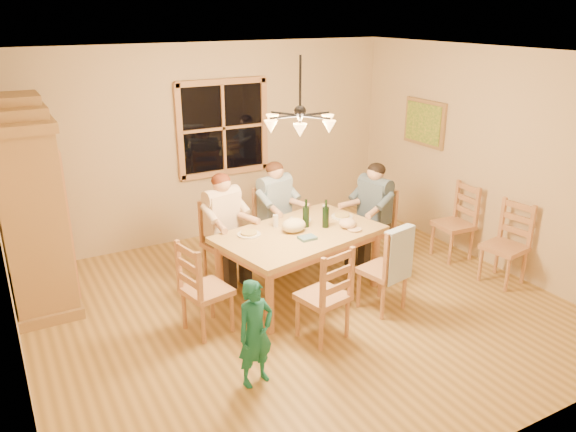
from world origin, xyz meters
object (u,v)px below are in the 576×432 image
armoire (31,211)px  chair_end_right (372,241)px  chair_spare_back (452,236)px  chair_near_left (322,310)px  chair_far_left (225,256)px  chair_near_right (382,283)px  chandelier (300,121)px  child (255,333)px  chair_end_left (207,304)px  wine_bottle_b (326,214)px  adult_plaid_man (276,200)px  wine_bottle_a (306,213)px  chair_spare_front (503,259)px  dining_table (300,240)px  adult_woman (223,214)px  chair_far_right (276,239)px  adult_slate_man (374,201)px

armoire → chair_end_right: 4.04m
chair_spare_back → chair_near_left: bearing=111.6°
chair_far_left → chair_near_right: (1.22, -1.48, 0.00)m
chandelier → child: chandelier is taller
armoire → chair_end_left: bearing=-47.9°
chair_far_left → wine_bottle_b: bearing=129.4°
chair_spare_back → chair_near_right: bearing=114.7°
adult_plaid_man → wine_bottle_a: adult_plaid_man is taller
chair_far_left → chair_near_right: same height
chair_far_left → armoire: bearing=-27.0°
chair_far_left → wine_bottle_a: wine_bottle_a is taller
chair_spare_front → chair_near_right: bearing=74.2°
armoire → adult_plaid_man: armoire is taller
chair_spare_front → armoire: bearing=56.7°
chair_end_left → child: 1.02m
child → chandelier: bearing=33.7°
adult_plaid_man → child: (-1.33, -2.16, -0.35)m
armoire → chair_end_left: armoire is taller
armoire → chair_near_left: 3.31m
dining_table → chair_near_right: (0.61, -0.74, -0.36)m
dining_table → adult_woman: adult_woman is taller
wine_bottle_a → chair_far_right: bearing=87.9°
chandelier → wine_bottle_a: bearing=51.7°
adult_plaid_man → wine_bottle_b: adult_plaid_man is taller
chair_near_left → chair_spare_front: size_ratio=1.00×
wine_bottle_a → wine_bottle_b: (0.19, -0.12, 0.00)m
chair_end_left → chair_end_right: size_ratio=1.00×
chair_end_right → adult_slate_man: (0.00, -0.00, 0.54)m
adult_slate_man → chair_spare_front: bearing=-150.8°
chair_near_right → adult_slate_man: 1.28m
chair_near_right → armoire: bearing=136.1°
adult_slate_man → chair_spare_back: bearing=-120.9°
armoire → chair_end_left: (1.39, -1.54, -0.75)m
chair_end_left → adult_slate_man: 2.55m
wine_bottle_a → child: 1.93m
chair_end_left → child: size_ratio=1.01×
chandelier → chair_end_right: chandelier is taller
wine_bottle_a → adult_slate_man: bearing=8.0°
dining_table → chair_near_left: chair_near_left is taller
adult_woman → wine_bottle_b: size_ratio=2.65×
chair_end_left → chair_far_right: bearing=118.0°
adult_plaid_man → chair_spare_front: 2.84m
chair_far_left → child: bearing=62.8°
wine_bottle_b → chair_spare_front: wine_bottle_b is taller
chair_far_right → chair_spare_front: 2.79m
chair_spare_back → chair_far_right: bearing=68.0°
adult_woman → adult_slate_man: 1.90m
child → chair_spare_back: chair_spare_back is taller
chair_end_left → armoire: bearing=-149.7°
wine_bottle_b → chair_spare_back: bearing=-2.6°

